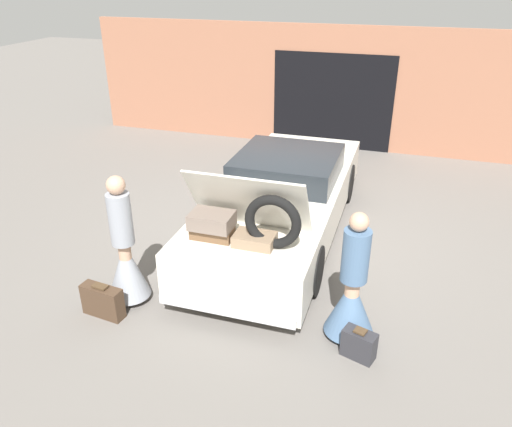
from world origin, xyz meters
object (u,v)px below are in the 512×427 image
Objects in this scene: person_left at (126,258)px; person_right at (352,295)px; car at (282,199)px; suitcase_beside_left_person at (103,301)px; suitcase_beside_right_person at (359,344)px.

person_right is at bearing 102.25° from person_left.
person_left is at bearing -120.69° from car.
suitcase_beside_left_person is at bearing -119.32° from car.
car is 2.66m from person_right.
person_left is 4.27× the size of suitcase_beside_right_person.
suitcase_beside_right_person is (3.00, -0.19, -0.46)m from person_left.
person_left reaches higher than suitcase_beside_left_person.
person_left is 3.11× the size of suitcase_beside_left_person.
person_right is 3.05m from suitcase_beside_left_person.
suitcase_beside_left_person reaches higher than suitcase_beside_right_person.
person_left is 2.84m from person_right.
suitcase_beside_left_person is (-1.56, -2.79, -0.38)m from car.
person_left reaches higher than car.
car reaches higher than suitcase_beside_left_person.
suitcase_beside_right_person is (3.14, 0.20, -0.04)m from suitcase_beside_left_person.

